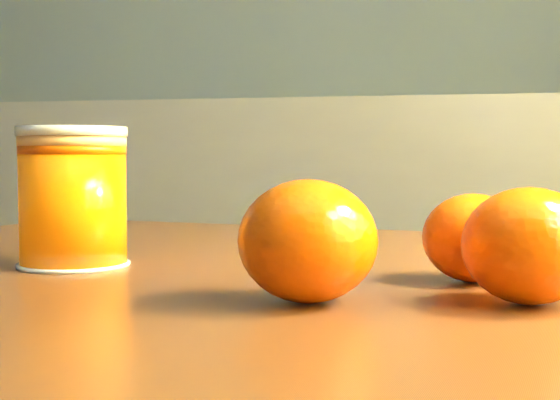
# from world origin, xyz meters

# --- Properties ---
(kitchen_counter) EXTENTS (3.15, 0.60, 0.90)m
(kitchen_counter) POSITION_xyz_m (0.00, 1.45, 0.45)
(kitchen_counter) COLOR #535358
(kitchen_counter) RESTS_ON ground
(juice_glass) EXTENTS (0.08, 0.08, 0.10)m
(juice_glass) POSITION_xyz_m (0.65, 0.18, 0.76)
(juice_glass) COLOR orange
(juice_glass) RESTS_ON table
(orange_front) EXTENTS (0.07, 0.07, 0.05)m
(orange_front) POSITION_xyz_m (0.92, 0.17, 0.74)
(orange_front) COLOR #ED5204
(orange_front) RESTS_ON table
(orange_back) EXTENTS (0.09, 0.09, 0.06)m
(orange_back) POSITION_xyz_m (0.95, 0.10, 0.74)
(orange_back) COLOR #ED5204
(orange_back) RESTS_ON table
(orange_extra) EXTENTS (0.09, 0.09, 0.06)m
(orange_extra) POSITION_xyz_m (0.84, 0.08, 0.74)
(orange_extra) COLOR #ED5204
(orange_extra) RESTS_ON table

